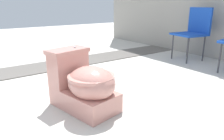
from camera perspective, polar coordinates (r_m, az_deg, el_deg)
ground_plane at (r=2.13m, az=-12.61°, el=-8.30°), size 14.00×14.00×0.00m
gravel_strip at (r=3.42m, az=-13.44°, el=1.46°), size 0.56×8.00×0.01m
toilet at (r=1.91m, az=-7.28°, el=-3.84°), size 0.69×0.49×0.52m
folding_chair_left at (r=3.80m, az=20.70°, el=10.17°), size 0.50×0.50×0.83m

